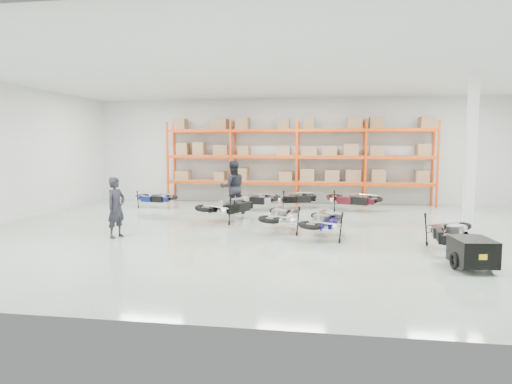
% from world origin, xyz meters
% --- Properties ---
extents(room, '(18.00, 18.00, 18.00)m').
position_xyz_m(room, '(0.00, 0.00, 2.25)').
color(room, '#A8BBA8').
rests_on(room, ground).
extents(pallet_rack, '(11.28, 0.98, 3.62)m').
position_xyz_m(pallet_rack, '(-0.00, 6.45, 2.26)').
color(pallet_rack, '#EE460C').
rests_on(pallet_rack, ground).
extents(structural_column, '(0.25, 0.25, 4.50)m').
position_xyz_m(structural_column, '(5.20, 0.50, 2.25)').
color(structural_column, white).
rests_on(structural_column, ground).
extents(moto_blue_centre, '(1.23, 1.99, 1.20)m').
position_xyz_m(moto_blue_centre, '(1.21, -0.66, 0.57)').
color(moto_blue_centre, '#09074F').
rests_on(moto_blue_centre, ground).
extents(moto_silver_left, '(1.08, 1.96, 1.22)m').
position_xyz_m(moto_silver_left, '(-0.00, 0.09, 0.58)').
color(moto_silver_left, '#AFB1B6').
rests_on(moto_silver_left, ground).
extents(moto_black_far_left, '(1.83, 2.22, 1.29)m').
position_xyz_m(moto_black_far_left, '(-1.96, 1.63, 0.61)').
color(moto_black_far_left, black).
rests_on(moto_black_far_left, ground).
extents(moto_touring_right, '(1.19, 2.02, 1.24)m').
position_xyz_m(moto_touring_right, '(4.18, -1.79, 0.58)').
color(moto_touring_right, black).
rests_on(moto_touring_right, ground).
extents(trailer, '(0.82, 1.55, 0.64)m').
position_xyz_m(trailer, '(4.18, -3.39, 0.37)').
color(trailer, black).
rests_on(trailer, ground).
extents(moto_back_a, '(1.75, 1.15, 1.05)m').
position_xyz_m(moto_back_a, '(-5.63, 4.39, 0.49)').
color(moto_back_a, navy).
rests_on(moto_back_a, ground).
extents(moto_back_b, '(1.96, 1.27, 1.17)m').
position_xyz_m(moto_back_b, '(-1.63, 4.24, 0.55)').
color(moto_back_b, silver).
rests_on(moto_back_b, ground).
extents(moto_back_c, '(2.01, 1.48, 1.17)m').
position_xyz_m(moto_back_c, '(-0.07, 4.82, 0.55)').
color(moto_back_c, black).
rests_on(moto_back_c, ground).
extents(moto_back_d, '(2.09, 1.53, 1.22)m').
position_xyz_m(moto_back_d, '(2.21, 4.59, 0.58)').
color(moto_back_d, '#420D16').
rests_on(moto_back_d, ground).
extents(person_left, '(0.56, 0.70, 1.65)m').
position_xyz_m(person_left, '(-4.41, -1.43, 0.83)').
color(person_left, black).
rests_on(person_left, ground).
extents(person_back, '(1.15, 1.04, 1.94)m').
position_xyz_m(person_back, '(-2.15, 3.28, 0.97)').
color(person_back, black).
rests_on(person_back, ground).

